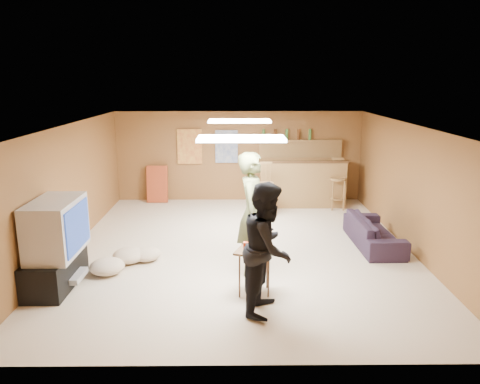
{
  "coord_description": "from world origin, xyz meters",
  "views": [
    {
      "loc": [
        -0.08,
        -7.9,
        2.97
      ],
      "look_at": [
        0.0,
        0.2,
        1.0
      ],
      "focal_mm": 35.0,
      "sensor_mm": 36.0,
      "label": 1
    }
  ],
  "objects_px": {
    "sofa": "(374,232)",
    "tray_table": "(254,272)",
    "person_olive": "(253,214)",
    "person_black": "(268,248)",
    "tv_body": "(56,227)",
    "bar_counter": "(302,183)"
  },
  "relations": [
    {
      "from": "tv_body",
      "to": "bar_counter",
      "type": "distance_m",
      "value": 6.09
    },
    {
      "from": "tray_table",
      "to": "person_black",
      "type": "bearing_deg",
      "value": -72.84
    },
    {
      "from": "bar_counter",
      "to": "person_black",
      "type": "height_order",
      "value": "person_black"
    },
    {
      "from": "person_olive",
      "to": "tv_body",
      "type": "bearing_deg",
      "value": 111.39
    },
    {
      "from": "person_olive",
      "to": "tray_table",
      "type": "distance_m",
      "value": 0.98
    },
    {
      "from": "tv_body",
      "to": "person_black",
      "type": "relative_size",
      "value": 0.64
    },
    {
      "from": "sofa",
      "to": "person_olive",
      "type": "bearing_deg",
      "value": 116.47
    },
    {
      "from": "tv_body",
      "to": "tray_table",
      "type": "height_order",
      "value": "tv_body"
    },
    {
      "from": "tv_body",
      "to": "person_olive",
      "type": "xyz_separation_m",
      "value": [
        2.84,
        0.48,
        0.05
      ]
    },
    {
      "from": "tv_body",
      "to": "person_olive",
      "type": "distance_m",
      "value": 2.88
    },
    {
      "from": "tv_body",
      "to": "person_olive",
      "type": "relative_size",
      "value": 0.58
    },
    {
      "from": "bar_counter",
      "to": "sofa",
      "type": "xyz_separation_m",
      "value": [
        0.94,
        -2.78,
        -0.29
      ]
    },
    {
      "from": "sofa",
      "to": "tray_table",
      "type": "distance_m",
      "value": 2.97
    },
    {
      "from": "person_black",
      "to": "tray_table",
      "type": "relative_size",
      "value": 2.73
    },
    {
      "from": "sofa",
      "to": "person_black",
      "type": "bearing_deg",
      "value": 137.76
    },
    {
      "from": "bar_counter",
      "to": "person_black",
      "type": "bearing_deg",
      "value": -102.65
    },
    {
      "from": "person_olive",
      "to": "person_black",
      "type": "bearing_deg",
      "value": -161.66
    },
    {
      "from": "tv_body",
      "to": "sofa",
      "type": "bearing_deg",
      "value": 18.14
    },
    {
      "from": "person_olive",
      "to": "person_black",
      "type": "relative_size",
      "value": 1.11
    },
    {
      "from": "bar_counter",
      "to": "sofa",
      "type": "height_order",
      "value": "bar_counter"
    },
    {
      "from": "person_olive",
      "to": "tray_table",
      "type": "xyz_separation_m",
      "value": [
        -0.01,
        -0.74,
        -0.64
      ]
    },
    {
      "from": "tv_body",
      "to": "person_black",
      "type": "height_order",
      "value": "person_black"
    }
  ]
}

